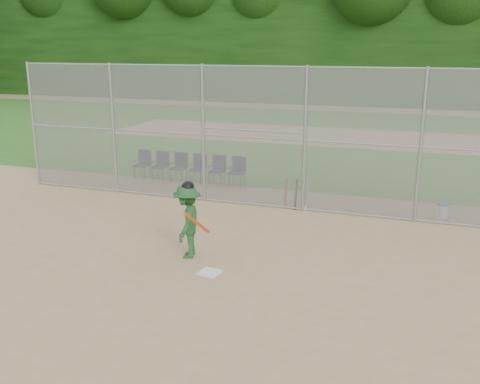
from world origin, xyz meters
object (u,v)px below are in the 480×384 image
(home_plate, at_px, (210,272))
(chair_0, at_px, (142,164))
(water_cooler, at_px, (442,210))
(batter_at_plate, at_px, (187,221))

(home_plate, relative_size, chair_0, 0.44)
(water_cooler, bearing_deg, chair_0, 172.26)
(chair_0, bearing_deg, home_plate, -51.83)
(home_plate, bearing_deg, water_cooler, 50.17)
(home_plate, height_order, water_cooler, water_cooler)
(home_plate, bearing_deg, chair_0, 128.17)
(batter_at_plate, distance_m, chair_0, 7.64)
(home_plate, distance_m, batter_at_plate, 1.32)
(batter_at_plate, xyz_separation_m, water_cooler, (5.33, 4.78, -0.62))
(home_plate, height_order, batter_at_plate, batter_at_plate)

